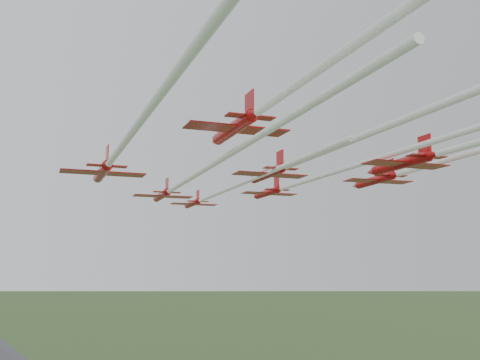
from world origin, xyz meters
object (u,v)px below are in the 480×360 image
jet_row3_mid (309,157)px  jet_row3_right (446,160)px  jet_lead (218,193)px  jet_row4_right (459,148)px  jet_row2_right (300,183)px  jet_row4_left (312,74)px  jet_row3_left (118,151)px  jet_row2_left (191,178)px

jet_row3_mid → jet_row3_right: jet_row3_right is taller
jet_lead → jet_row4_right: (2.38, -42.73, -0.31)m
jet_row2_right → jet_row4_left: bearing=-116.0°
jet_row3_left → jet_row3_right: jet_row3_right is taller
jet_row2_right → jet_row3_left: size_ratio=0.94×
jet_row2_left → jet_row3_mid: (8.27, -12.01, 1.28)m
jet_row2_left → jet_row3_left: 14.05m
jet_row2_left → jet_row2_right: bearing=24.5°
jet_row3_mid → jet_row4_right: size_ratio=1.14×
jet_row3_left → jet_row3_right: 37.85m
jet_row2_right → jet_row4_left: 42.70m
jet_row2_right → jet_row3_right: (5.15, -21.02, 0.34)m
jet_row2_left → jet_row3_mid: size_ratio=1.25×
jet_lead → jet_row3_left: bearing=-123.0°
jet_row2_right → jet_row3_left: jet_row2_right is taller
jet_row2_left → jet_row3_right: jet_row3_right is taller
jet_row2_left → jet_row4_right: size_ratio=1.42×
jet_lead → jet_row3_right: (11.27, -34.56, 0.75)m
jet_row2_right → jet_row3_mid: bearing=-114.4°
jet_row3_left → jet_row4_left: jet_row4_left is taller
jet_lead → jet_row2_left: bearing=-115.9°
jet_lead → jet_row3_left: jet_lead is taller
jet_row3_mid → jet_row4_right: 15.13m
jet_row3_right → jet_row2_left: bearing=161.7°
jet_lead → jet_row4_right: bearing=-75.0°
jet_row4_right → jet_lead: bearing=104.5°
jet_row3_mid → jet_row4_left: bearing=-116.9°
jet_row4_left → jet_row4_right: (22.03, 4.85, -1.60)m
jet_row3_mid → jet_row2_right: bearing=66.0°
jet_row2_left → jet_row4_left: size_ratio=1.03×
jet_row4_right → jet_row2_right: bearing=94.0°
jet_row2_left → jet_row4_left: jet_row4_left is taller
jet_row2_right → jet_row3_mid: (-11.67, -16.32, -0.31)m
jet_row2_left → jet_row4_right: (16.20, -24.89, 0.86)m
jet_row3_right → jet_row4_left: bearing=-141.8°
jet_row3_left → jet_row4_right: 32.69m
jet_lead → jet_row3_mid: size_ratio=1.18×
jet_row2_left → jet_row3_right: size_ratio=1.03×
jet_row3_right → jet_row4_right: (-8.89, -8.18, -1.06)m
jet_lead → jet_row4_right: jet_lead is taller
jet_row2_left → jet_row2_right: 20.46m
jet_row2_right → jet_row3_left: (-31.61, -12.12, -1.08)m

